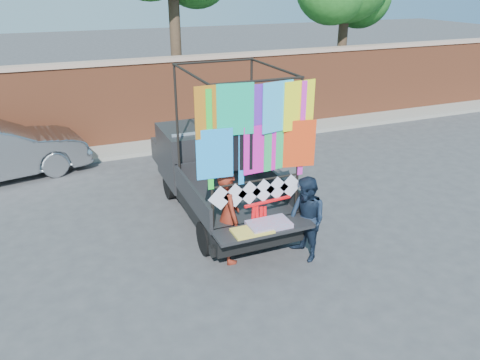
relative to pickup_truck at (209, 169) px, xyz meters
name	(u,v)px	position (x,y,z in m)	size (l,w,h in m)	color
ground	(244,244)	(0.01, -2.04, -0.84)	(90.00, 90.00, 0.00)	#38383A
brick_wall	(157,100)	(0.01, 4.96, 0.48)	(30.00, 0.45, 2.61)	brown
curb	(166,145)	(0.01, 4.26, -0.78)	(30.00, 1.20, 0.12)	gray
pickup_truck	(209,169)	(0.00, 0.00, 0.00)	(2.10, 5.27, 3.32)	black
woman	(228,217)	(-0.48, -2.42, 0.05)	(0.65, 0.42, 1.77)	maroon
man	(306,219)	(0.86, -2.90, -0.04)	(0.77, 0.60, 1.59)	#131F31
streamer_bundle	(263,212)	(0.09, -2.67, 0.14)	(0.93, 0.13, 0.64)	#FF0D12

